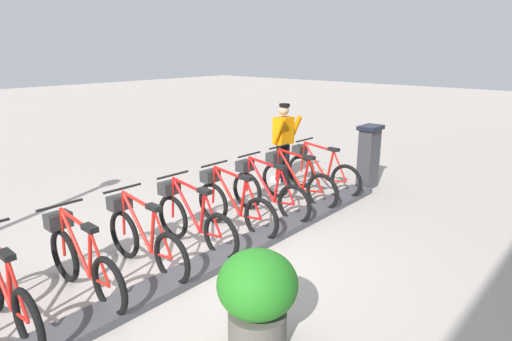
{
  "coord_description": "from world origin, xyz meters",
  "views": [
    {
      "loc": [
        -3.8,
        3.51,
        2.75
      ],
      "look_at": [
        0.5,
        -1.45,
        0.9
      ],
      "focal_mm": 30.47,
      "sensor_mm": 36.0,
      "label": 1
    }
  ],
  "objects_px": {
    "bike_docked_6": "(81,260)",
    "worker_near_rack": "(284,140)",
    "bike_docked_1": "(295,180)",
    "bike_docked_4": "(192,219)",
    "bike_docked_3": "(232,204)",
    "bike_docked_2": "(266,191)",
    "bike_docked_5": "(143,237)",
    "bike_docked_7": "(3,290)",
    "payment_kiosk": "(369,156)",
    "bike_docked_0": "(320,171)",
    "planter_bush": "(257,294)"
  },
  "relations": [
    {
      "from": "bike_docked_6",
      "to": "worker_near_rack",
      "type": "height_order",
      "value": "worker_near_rack"
    },
    {
      "from": "bike_docked_1",
      "to": "bike_docked_4",
      "type": "relative_size",
      "value": 1.0
    },
    {
      "from": "bike_docked_3",
      "to": "bike_docked_4",
      "type": "relative_size",
      "value": 1.0
    },
    {
      "from": "bike_docked_2",
      "to": "bike_docked_4",
      "type": "bearing_deg",
      "value": 90.0
    },
    {
      "from": "bike_docked_5",
      "to": "bike_docked_7",
      "type": "distance_m",
      "value": 1.65
    },
    {
      "from": "bike_docked_1",
      "to": "worker_near_rack",
      "type": "xyz_separation_m",
      "value": [
        0.98,
        -0.93,
        0.48
      ]
    },
    {
      "from": "bike_docked_3",
      "to": "bike_docked_6",
      "type": "height_order",
      "value": "same"
    },
    {
      "from": "payment_kiosk",
      "to": "bike_docked_7",
      "type": "relative_size",
      "value": 0.74
    },
    {
      "from": "bike_docked_3",
      "to": "bike_docked_1",
      "type": "bearing_deg",
      "value": -90.0
    },
    {
      "from": "bike_docked_2",
      "to": "worker_near_rack",
      "type": "distance_m",
      "value": 2.07
    },
    {
      "from": "bike_docked_4",
      "to": "bike_docked_7",
      "type": "bearing_deg",
      "value": 90.0
    },
    {
      "from": "bike_docked_3",
      "to": "worker_near_rack",
      "type": "relative_size",
      "value": 1.04
    },
    {
      "from": "bike_docked_2",
      "to": "bike_docked_6",
      "type": "distance_m",
      "value": 3.29
    },
    {
      "from": "bike_docked_0",
      "to": "bike_docked_7",
      "type": "bearing_deg",
      "value": 90.0
    },
    {
      "from": "bike_docked_3",
      "to": "bike_docked_5",
      "type": "relative_size",
      "value": 1.0
    },
    {
      "from": "payment_kiosk",
      "to": "bike_docked_2",
      "type": "xyz_separation_m",
      "value": [
        0.57,
        2.55,
        -0.24
      ]
    },
    {
      "from": "bike_docked_5",
      "to": "worker_near_rack",
      "type": "height_order",
      "value": "worker_near_rack"
    },
    {
      "from": "bike_docked_1",
      "to": "bike_docked_7",
      "type": "xyz_separation_m",
      "value": [
        0.0,
        4.94,
        0.0
      ]
    },
    {
      "from": "bike_docked_0",
      "to": "bike_docked_4",
      "type": "xyz_separation_m",
      "value": [
        0.0,
        3.29,
        0.0
      ]
    },
    {
      "from": "bike_docked_7",
      "to": "planter_bush",
      "type": "height_order",
      "value": "bike_docked_7"
    },
    {
      "from": "payment_kiosk",
      "to": "bike_docked_1",
      "type": "bearing_deg",
      "value": 71.63
    },
    {
      "from": "bike_docked_1",
      "to": "worker_near_rack",
      "type": "bearing_deg",
      "value": -43.36
    },
    {
      "from": "bike_docked_6",
      "to": "bike_docked_7",
      "type": "bearing_deg",
      "value": 90.0
    },
    {
      "from": "bike_docked_4",
      "to": "bike_docked_1",
      "type": "bearing_deg",
      "value": -90.0
    },
    {
      "from": "bike_docked_6",
      "to": "bike_docked_7",
      "type": "height_order",
      "value": "same"
    },
    {
      "from": "bike_docked_3",
      "to": "planter_bush",
      "type": "bearing_deg",
      "value": 138.79
    },
    {
      "from": "bike_docked_0",
      "to": "bike_docked_2",
      "type": "xyz_separation_m",
      "value": [
        0.0,
        1.65,
        0.0
      ]
    },
    {
      "from": "payment_kiosk",
      "to": "bike_docked_7",
      "type": "bearing_deg",
      "value": 85.1
    },
    {
      "from": "bike_docked_2",
      "to": "bike_docked_7",
      "type": "bearing_deg",
      "value": 90.0
    },
    {
      "from": "planter_bush",
      "to": "bike_docked_2",
      "type": "bearing_deg",
      "value": -51.76
    },
    {
      "from": "bike_docked_0",
      "to": "payment_kiosk",
      "type": "bearing_deg",
      "value": -122.48
    },
    {
      "from": "payment_kiosk",
      "to": "bike_docked_0",
      "type": "distance_m",
      "value": 1.09
    },
    {
      "from": "payment_kiosk",
      "to": "bike_docked_5",
      "type": "distance_m",
      "value": 5.05
    },
    {
      "from": "payment_kiosk",
      "to": "bike_docked_5",
      "type": "height_order",
      "value": "payment_kiosk"
    },
    {
      "from": "bike_docked_4",
      "to": "worker_near_rack",
      "type": "bearing_deg",
      "value": -73.87
    },
    {
      "from": "worker_near_rack",
      "to": "planter_bush",
      "type": "xyz_separation_m",
      "value": [
        -3.08,
        4.41,
        -0.37
      ]
    },
    {
      "from": "bike_docked_3",
      "to": "planter_bush",
      "type": "relative_size",
      "value": 1.77
    },
    {
      "from": "payment_kiosk",
      "to": "bike_docked_4",
      "type": "distance_m",
      "value": 4.24
    },
    {
      "from": "bike_docked_0",
      "to": "bike_docked_6",
      "type": "xyz_separation_m",
      "value": [
        0.0,
        4.94,
        0.0
      ]
    },
    {
      "from": "bike_docked_4",
      "to": "bike_docked_6",
      "type": "bearing_deg",
      "value": 90.0
    },
    {
      "from": "bike_docked_0",
      "to": "bike_docked_2",
      "type": "distance_m",
      "value": 1.65
    },
    {
      "from": "bike_docked_4",
      "to": "planter_bush",
      "type": "xyz_separation_m",
      "value": [
        -2.1,
        1.01,
        0.11
      ]
    },
    {
      "from": "bike_docked_5",
      "to": "bike_docked_1",
      "type": "bearing_deg",
      "value": -90.0
    },
    {
      "from": "planter_bush",
      "to": "bike_docked_0",
      "type": "bearing_deg",
      "value": -64.05
    },
    {
      "from": "bike_docked_7",
      "to": "worker_near_rack",
      "type": "relative_size",
      "value": 1.04
    },
    {
      "from": "payment_kiosk",
      "to": "planter_bush",
      "type": "height_order",
      "value": "payment_kiosk"
    },
    {
      "from": "bike_docked_0",
      "to": "bike_docked_5",
      "type": "distance_m",
      "value": 4.12
    },
    {
      "from": "payment_kiosk",
      "to": "bike_docked_4",
      "type": "height_order",
      "value": "payment_kiosk"
    },
    {
      "from": "bike_docked_4",
      "to": "worker_near_rack",
      "type": "xyz_separation_m",
      "value": [
        0.98,
        -3.4,
        0.48
      ]
    },
    {
      "from": "bike_docked_2",
      "to": "payment_kiosk",
      "type": "bearing_deg",
      "value": -102.66
    }
  ]
}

